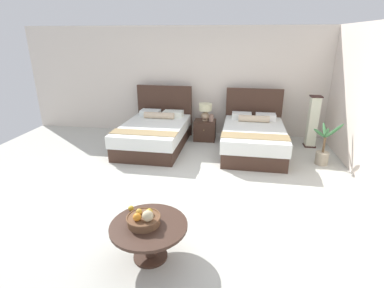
{
  "coord_description": "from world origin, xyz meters",
  "views": [
    {
      "loc": [
        0.66,
        -4.48,
        2.42
      ],
      "look_at": [
        -0.06,
        0.49,
        0.56
      ],
      "focal_mm": 27.33,
      "sensor_mm": 36.0,
      "label": 1
    }
  ],
  "objects": [
    {
      "name": "floor_lamp_corner",
      "position": [
        2.46,
        2.25,
        0.59
      ],
      "size": [
        0.25,
        0.25,
        1.19
      ],
      "color": "#321A17",
      "rests_on": "ground"
    },
    {
      "name": "bed_near_corner",
      "position": [
        1.12,
        1.73,
        0.32
      ],
      "size": [
        1.38,
        2.07,
        1.25
      ],
      "color": "#3D281E",
      "rests_on": "ground"
    },
    {
      "name": "bed_near_window",
      "position": [
        -1.12,
        1.73,
        0.32
      ],
      "size": [
        1.44,
        2.11,
        1.27
      ],
      "color": "#3D281E",
      "rests_on": "ground"
    },
    {
      "name": "ground_plane",
      "position": [
        0.0,
        0.0,
        -0.01
      ],
      "size": [
        9.56,
        9.54,
        0.02
      ],
      "primitive_type": "cube",
      "color": "beige"
    },
    {
      "name": "coffee_table",
      "position": [
        -0.21,
        -1.84,
        0.35
      ],
      "size": [
        0.87,
        0.87,
        0.45
      ],
      "color": "#3D281E",
      "rests_on": "ground"
    },
    {
      "name": "wall_back",
      "position": [
        0.0,
        2.97,
        1.33
      ],
      "size": [
        9.56,
        0.12,
        2.67
      ],
      "primitive_type": "cube",
      "color": "silver",
      "rests_on": "ground"
    },
    {
      "name": "vase",
      "position": [
        0.14,
        2.34,
        0.57
      ],
      "size": [
        0.11,
        0.11,
        0.17
      ],
      "color": "#9A7666",
      "rests_on": "nightstand"
    },
    {
      "name": "loose_apple",
      "position": [
        -0.5,
        -1.6,
        0.48
      ],
      "size": [
        0.07,
        0.07,
        0.07
      ],
      "color": "gold",
      "rests_on": "coffee_table"
    },
    {
      "name": "wall_side_right",
      "position": [
        2.98,
        0.4,
        1.33
      ],
      "size": [
        0.12,
        5.14,
        2.67
      ],
      "primitive_type": "cube",
      "color": "silver",
      "rests_on": "ground"
    },
    {
      "name": "fruit_bowl",
      "position": [
        -0.27,
        -1.84,
        0.52
      ],
      "size": [
        0.38,
        0.38,
        0.2
      ],
      "color": "brown",
      "rests_on": "coffee_table"
    },
    {
      "name": "table_lamp",
      "position": [
        -0.02,
        2.4,
        0.74
      ],
      "size": [
        0.31,
        0.31,
        0.42
      ],
      "color": "tan",
      "rests_on": "nightstand"
    },
    {
      "name": "potted_palm",
      "position": [
        2.47,
        1.23,
        0.26
      ],
      "size": [
        0.59,
        0.56,
        0.86
      ],
      "color": "tan",
      "rests_on": "ground"
    },
    {
      "name": "nightstand",
      "position": [
        -0.02,
        2.38,
        0.24
      ],
      "size": [
        0.52,
        0.49,
        0.48
      ],
      "color": "#3D281E",
      "rests_on": "ground"
    }
  ]
}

